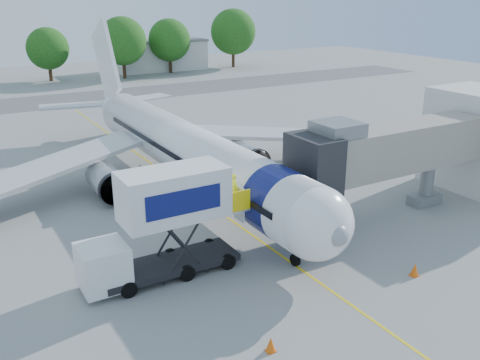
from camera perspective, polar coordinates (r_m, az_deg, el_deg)
ground at (r=35.67m, az=-3.14°, el=-2.76°), size 160.00×160.00×0.00m
guidance_line at (r=35.67m, az=-3.14°, el=-2.75°), size 0.15×70.00×0.01m
taxiway_strip at (r=74.19m, az=-18.47°, el=8.06°), size 120.00×10.00×0.01m
aircraft at (r=38.22m, az=-6.08°, el=3.37°), size 34.17×37.73×11.35m
jet_bridge at (r=33.41m, az=14.74°, el=2.94°), size 13.90×3.20×6.60m
catering_hiloader at (r=26.34m, az=-8.32°, el=-4.80°), size 8.50×2.44×5.50m
safety_cone_a at (r=28.49m, az=18.13°, el=-9.10°), size 0.43×0.43×0.69m
safety_cone_b at (r=22.15m, az=3.29°, el=-17.12°), size 0.41×0.41×0.65m
outbuilding_right at (r=99.20m, az=-8.62°, el=13.06°), size 16.40×7.40×5.30m
tree_d at (r=90.65m, az=-19.83°, el=13.05°), size 6.48×6.48×8.26m
tree_e at (r=90.10m, az=-12.44°, el=14.28°), size 7.66×7.66×9.76m
tree_f at (r=95.12m, az=-7.54°, el=14.58°), size 7.16×7.16×9.13m
tree_g at (r=101.75m, az=-0.73°, el=15.53°), size 8.25×8.25×10.52m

